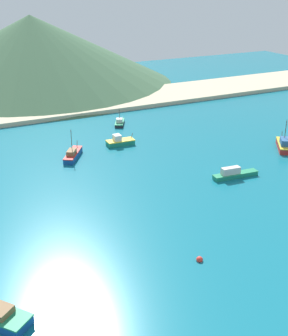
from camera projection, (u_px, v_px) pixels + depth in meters
ground at (219, 211)px, 77.58m from camera, size 260.00×280.00×0.50m
fishing_boat_0 at (234, 174)px, 89.85m from camera, size 9.85×2.76×2.31m
fishing_boat_1 at (73, 155)px, 99.52m from camera, size 6.65×8.60×6.76m
fishing_boat_2 at (284, 145)px, 104.74m from camera, size 7.31×8.77×7.08m
fishing_boat_3 at (120, 142)px, 107.36m from camera, size 6.82×3.19×2.65m
fishing_boat_6 at (120, 122)px, 122.23m from camera, size 5.13×7.09×4.41m
buoy_0 at (200, 260)px, 63.61m from camera, size 0.97×0.97×0.97m
beach_strip at (78, 105)px, 139.15m from camera, size 247.00×22.68×1.20m
hill_central at (33, 50)px, 165.51m from camera, size 103.62×103.62×24.87m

